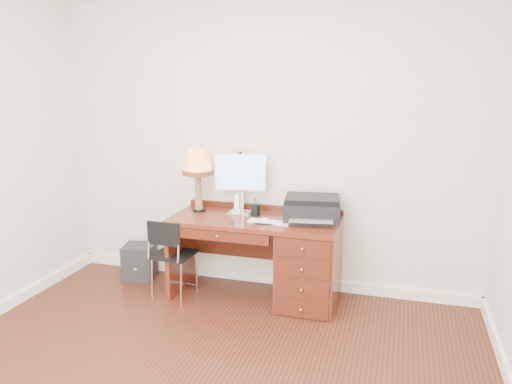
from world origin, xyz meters
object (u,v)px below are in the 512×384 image
(monitor, at_px, (241,176))
(printer, at_px, (312,208))
(chair, at_px, (171,250))
(phone, at_px, (237,208))
(desk, at_px, (290,257))
(equipment_box, at_px, (140,261))
(leg_lamp, at_px, (198,166))

(monitor, relative_size, printer, 1.02)
(monitor, bearing_deg, chair, -153.66)
(monitor, xyz_separation_m, phone, (-0.02, -0.06, -0.29))
(desk, relative_size, chair, 2.02)
(phone, bearing_deg, equipment_box, 177.56)
(printer, height_order, leg_lamp, leg_lamp)
(phone, bearing_deg, leg_lamp, 179.50)
(equipment_box, bearing_deg, printer, -12.78)
(printer, relative_size, leg_lamp, 0.91)
(desk, xyz_separation_m, phone, (-0.53, 0.11, 0.39))
(leg_lamp, xyz_separation_m, phone, (0.37, 0.02, -0.38))
(desk, xyz_separation_m, equipment_box, (-1.56, 0.10, -0.24))
(equipment_box, bearing_deg, desk, -15.83)
(monitor, height_order, chair, monitor)
(desk, relative_size, monitor, 2.75)
(desk, distance_m, equipment_box, 1.59)
(chair, bearing_deg, equipment_box, 151.34)
(printer, distance_m, equipment_box, 1.87)
(printer, bearing_deg, phone, 169.11)
(leg_lamp, xyz_separation_m, equipment_box, (-0.66, 0.00, -1.01))
(leg_lamp, relative_size, chair, 0.80)
(leg_lamp, bearing_deg, printer, -0.55)
(desk, height_order, leg_lamp, leg_lamp)
(leg_lamp, bearing_deg, monitor, 11.50)
(monitor, xyz_separation_m, printer, (0.68, -0.09, -0.24))
(leg_lamp, bearing_deg, phone, 2.70)
(desk, xyz_separation_m, leg_lamp, (-0.90, 0.09, 0.77))
(monitor, height_order, leg_lamp, leg_lamp)
(printer, bearing_deg, desk, -163.58)
(printer, height_order, chair, printer)
(leg_lamp, distance_m, chair, 0.81)
(chair, distance_m, equipment_box, 0.67)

